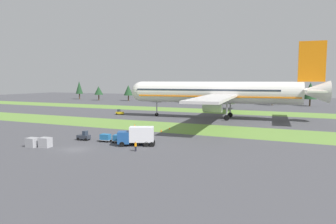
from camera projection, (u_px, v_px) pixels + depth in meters
ground_plane at (76, 149)px, 55.37m from camera, size 400.00×400.00×0.00m
grass_strip_near at (154, 126)px, 83.66m from camera, size 320.00×17.04×0.01m
grass_strip_far at (205, 111)px, 125.52m from camera, size 320.00×17.04×0.01m
airliner at (221, 92)px, 98.94m from camera, size 62.00×76.61×23.49m
baggage_tug at (84, 136)px, 63.82m from camera, size 2.71×1.53×1.97m
cargo_dolly_lead at (105, 137)px, 62.19m from camera, size 2.33×1.69×1.55m
cargo_dolly_second at (118, 138)px, 61.25m from camera, size 2.33×1.69×1.55m
cargo_dolly_third at (132, 139)px, 60.32m from camera, size 2.33×1.69×1.55m
cargo_dolly_fourth at (146, 140)px, 59.38m from camera, size 2.33×1.69×1.55m
catering_truck at (137, 135)px, 58.36m from camera, size 7.28×5.00×3.58m
pushback_tractor at (120, 112)px, 111.07m from camera, size 2.71×1.55×1.97m
ground_crew_marshaller at (136, 146)px, 53.88m from camera, size 0.36×0.56×1.74m
uld_container_0 at (32, 142)px, 57.44m from camera, size 2.02×1.62×1.69m
uld_container_1 at (45, 142)px, 57.14m from camera, size 2.15×1.79×1.79m
taxiway_marker_0 at (144, 128)px, 78.73m from camera, size 0.44×0.44×0.54m
taxiway_marker_1 at (135, 125)px, 83.31m from camera, size 0.44×0.44×0.58m
taxiway_marker_2 at (161, 130)px, 74.38m from camera, size 0.44×0.44×0.67m
taxiway_marker_3 at (169, 128)px, 78.37m from camera, size 0.44×0.44×0.45m
distant_tree_line at (248, 91)px, 156.72m from camera, size 201.54×10.62×12.16m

